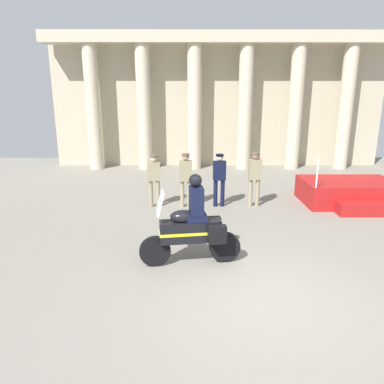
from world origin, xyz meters
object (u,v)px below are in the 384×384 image
Objects in this scene: reviewing_stand at (349,193)px; officer_in_row_1 at (186,176)px; officer_in_row_2 at (219,176)px; motorcycle_with_rider at (194,227)px; officer_in_row_3 at (255,175)px; officer_in_row_0 at (154,177)px.

officer_in_row_1 reaches higher than reviewing_stand.
officer_in_row_2 is 0.79× the size of motorcycle_with_rider.
officer_in_row_3 is at bearing 176.79° from officer_in_row_1.
reviewing_stand is 4.25m from officer_in_row_2.
motorcycle_with_rider is at bearing 88.72° from officer_in_row_1.
officer_in_row_3 reaches higher than reviewing_stand.
motorcycle_with_rider reaches higher than reviewing_stand.
reviewing_stand is at bearing 178.29° from officer_in_row_0.
officer_in_row_0 is 0.97× the size of officer_in_row_1.
officer_in_row_3 is 4.36m from motorcycle_with_rider.
officer_in_row_3 is at bearing -175.17° from reviewing_stand.
officer_in_row_3 is (3.10, 0.02, 0.04)m from officer_in_row_0.
officer_in_row_3 is (-3.11, -0.26, 0.65)m from reviewing_stand.
motorcycle_with_rider is at bearing 59.54° from officer_in_row_3.
officer_in_row_3 is at bearing -124.02° from motorcycle_with_rider.
reviewing_stand is 1.76× the size of officer_in_row_2.
officer_in_row_0 is at bearing -3.41° from officer_in_row_2.
officer_in_row_1 is 2.12m from officer_in_row_3.
officer_in_row_2 is at bearing -176.57° from reviewing_stand.
officer_in_row_2 is at bearing 176.59° from officer_in_row_0.
officer_in_row_1 is at bearing -1.42° from officer_in_row_2.
motorcycle_with_rider is (-5.02, -4.17, 0.44)m from reviewing_stand.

